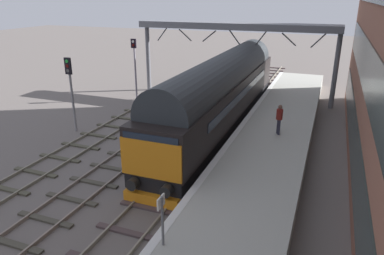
{
  "coord_description": "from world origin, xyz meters",
  "views": [
    {
      "loc": [
        6.1,
        -13.4,
        8.09
      ],
      "look_at": [
        0.2,
        1.83,
        2.03
      ],
      "focal_mm": 33.57,
      "sensor_mm": 36.0,
      "label": 1
    }
  ],
  "objects_px": {
    "diesel_locomotive": "(222,91)",
    "waiting_passenger": "(279,117)",
    "signal_post_far": "(135,63)",
    "platform_number_sign": "(162,213)",
    "signal_post_mid": "(71,85)"
  },
  "relations": [
    {
      "from": "signal_post_mid",
      "to": "signal_post_far",
      "type": "distance_m",
      "value": 7.75
    },
    {
      "from": "signal_post_mid",
      "to": "diesel_locomotive",
      "type": "bearing_deg",
      "value": 24.27
    },
    {
      "from": "signal_post_far",
      "to": "waiting_passenger",
      "type": "distance_m",
      "value": 13.86
    },
    {
      "from": "signal_post_far",
      "to": "diesel_locomotive",
      "type": "bearing_deg",
      "value": -25.32
    },
    {
      "from": "signal_post_mid",
      "to": "signal_post_far",
      "type": "height_order",
      "value": "signal_post_far"
    },
    {
      "from": "platform_number_sign",
      "to": "waiting_passenger",
      "type": "xyz_separation_m",
      "value": [
        1.85,
        10.55,
        -0.13
      ]
    },
    {
      "from": "signal_post_far",
      "to": "waiting_passenger",
      "type": "relative_size",
      "value": 2.98
    },
    {
      "from": "signal_post_far",
      "to": "platform_number_sign",
      "type": "distance_m",
      "value": 19.85
    },
    {
      "from": "signal_post_far",
      "to": "platform_number_sign",
      "type": "xyz_separation_m",
      "value": [
        10.44,
        -16.86,
        -0.9
      ]
    },
    {
      "from": "signal_post_far",
      "to": "waiting_passenger",
      "type": "height_order",
      "value": "signal_post_far"
    },
    {
      "from": "platform_number_sign",
      "to": "signal_post_mid",
      "type": "bearing_deg",
      "value": 138.92
    },
    {
      "from": "diesel_locomotive",
      "to": "waiting_passenger",
      "type": "xyz_separation_m",
      "value": [
        3.91,
        -2.34,
        -0.5
      ]
    },
    {
      "from": "platform_number_sign",
      "to": "waiting_passenger",
      "type": "relative_size",
      "value": 1.01
    },
    {
      "from": "diesel_locomotive",
      "to": "waiting_passenger",
      "type": "bearing_deg",
      "value": -30.94
    },
    {
      "from": "platform_number_sign",
      "to": "signal_post_far",
      "type": "bearing_deg",
      "value": 121.78
    }
  ]
}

